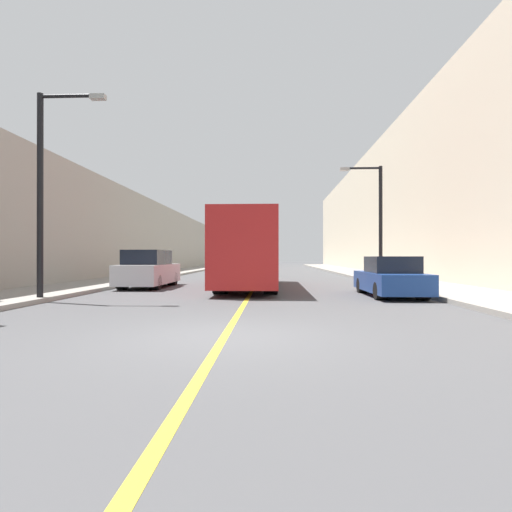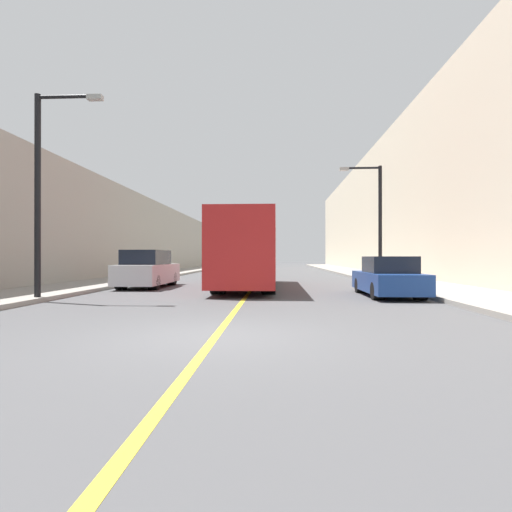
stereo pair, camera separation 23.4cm
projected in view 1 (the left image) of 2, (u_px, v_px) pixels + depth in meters
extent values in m
plane|color=#474749|center=(224.00, 337.00, 7.44)|extent=(200.00, 200.00, 0.00)
cube|color=gray|center=(176.00, 272.00, 37.76)|extent=(3.61, 72.00, 0.16)
cube|color=gray|center=(352.00, 272.00, 37.06)|extent=(3.61, 72.00, 0.16)
cube|color=gray|center=(136.00, 237.00, 37.93)|extent=(4.00, 72.00, 6.74)
cube|color=beige|center=(394.00, 210.00, 36.91)|extent=(4.00, 72.00, 11.79)
cube|color=gold|center=(263.00, 273.00, 37.41)|extent=(0.16, 72.00, 0.01)
cube|color=#AD1E1E|center=(250.00, 250.00, 19.32)|extent=(2.60, 10.66, 3.06)
cube|color=black|center=(242.00, 232.00, 14.02)|extent=(2.21, 0.04, 1.38)
cylinder|color=black|center=(220.00, 282.00, 16.06)|extent=(0.57, 0.99, 0.99)
cylinder|color=black|center=(271.00, 282.00, 15.97)|extent=(0.57, 0.99, 0.99)
cylinder|color=black|center=(236.00, 275.00, 22.66)|extent=(0.57, 0.99, 0.99)
cylinder|color=black|center=(271.00, 275.00, 22.57)|extent=(0.57, 0.99, 0.99)
cube|color=silver|center=(149.00, 274.00, 19.56)|extent=(1.94, 4.90, 0.93)
cube|color=black|center=(148.00, 257.00, 19.31)|extent=(1.70, 2.69, 0.69)
cube|color=black|center=(132.00, 272.00, 17.14)|extent=(1.65, 0.04, 0.42)
cylinder|color=black|center=(122.00, 282.00, 18.07)|extent=(0.43, 0.68, 0.68)
cylinder|color=black|center=(155.00, 282.00, 18.01)|extent=(0.43, 0.68, 0.68)
cylinder|color=black|center=(144.00, 279.00, 21.11)|extent=(0.43, 0.68, 0.68)
cylinder|color=black|center=(172.00, 279.00, 21.04)|extent=(0.43, 0.68, 0.68)
cube|color=navy|center=(390.00, 282.00, 15.19)|extent=(1.83, 4.50, 0.72)
cube|color=black|center=(392.00, 265.00, 14.96)|extent=(1.61, 2.03, 0.61)
cube|color=black|center=(410.00, 282.00, 12.97)|extent=(1.56, 0.04, 0.32)
cylinder|color=black|center=(381.00, 291.00, 13.82)|extent=(0.40, 0.62, 0.62)
cylinder|color=black|center=(423.00, 291.00, 13.76)|extent=(0.40, 0.62, 0.62)
cylinder|color=black|center=(363.00, 285.00, 16.61)|extent=(0.40, 0.62, 0.62)
cylinder|color=black|center=(397.00, 285.00, 16.55)|extent=(0.40, 0.62, 0.62)
cylinder|color=black|center=(40.00, 195.00, 13.20)|extent=(0.20, 0.20, 6.75)
cylinder|color=black|center=(69.00, 96.00, 13.16)|extent=(1.95, 0.12, 0.12)
cube|color=#999993|center=(98.00, 97.00, 13.12)|extent=(0.50, 0.24, 0.16)
cylinder|color=black|center=(381.00, 224.00, 21.79)|extent=(0.20, 0.20, 6.31)
cylinder|color=black|center=(363.00, 168.00, 21.84)|extent=(1.95, 0.12, 0.12)
cube|color=#999993|center=(345.00, 169.00, 21.88)|extent=(0.50, 0.24, 0.16)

